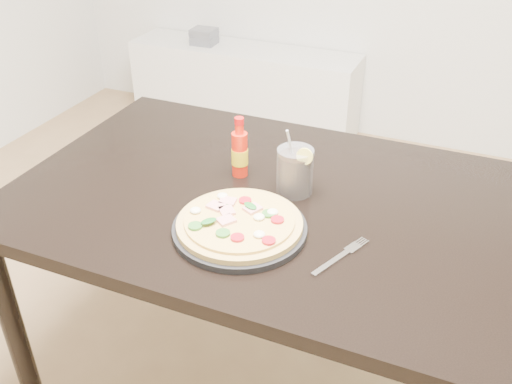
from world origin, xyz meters
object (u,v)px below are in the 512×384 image
at_px(media_console, 244,88).
at_px(dining_table, 273,221).
at_px(pizza, 239,222).
at_px(plate, 240,229).
at_px(fork, 342,255).
at_px(hot_sauce_bottle, 240,153).
at_px(cola_cup, 295,172).

bearing_deg(media_console, dining_table, -63.60).
bearing_deg(pizza, media_console, 113.90).
relative_size(plate, fork, 1.82).
height_order(hot_sauce_bottle, cola_cup, cola_cup).
height_order(pizza, media_console, pizza).
distance_m(hot_sauce_bottle, fork, 0.45).
bearing_deg(dining_table, pizza, -95.23).
bearing_deg(hot_sauce_bottle, fork, -34.06).
bearing_deg(media_console, pizza, -66.10).
height_order(dining_table, pizza, pizza).
distance_m(pizza, cola_cup, 0.23).
height_order(cola_cup, media_console, cola_cup).
bearing_deg(pizza, hot_sauce_bottle, 114.10).
distance_m(hot_sauce_bottle, media_console, 2.01).
relative_size(hot_sauce_bottle, cola_cup, 0.94).
relative_size(hot_sauce_bottle, fork, 0.98).
relative_size(pizza, hot_sauce_bottle, 1.74).
relative_size(dining_table, media_console, 1.00).
height_order(plate, media_console, plate).
xyz_separation_m(hot_sauce_bottle, fork, (0.37, -0.25, -0.07)).
height_order(plate, fork, plate).
xyz_separation_m(plate, fork, (0.26, 0.00, -0.01)).
relative_size(pizza, cola_cup, 1.63).
height_order(fork, media_console, fork).
bearing_deg(hot_sauce_bottle, pizza, -65.90).
height_order(plate, cola_cup, cola_cup).
height_order(pizza, cola_cup, cola_cup).
xyz_separation_m(dining_table, cola_cup, (0.04, 0.04, 0.14)).
height_order(pizza, hot_sauce_bottle, hot_sauce_bottle).
distance_m(pizza, fork, 0.26).
height_order(plate, hot_sauce_bottle, hot_sauce_bottle).
bearing_deg(media_console, cola_cup, -61.98).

